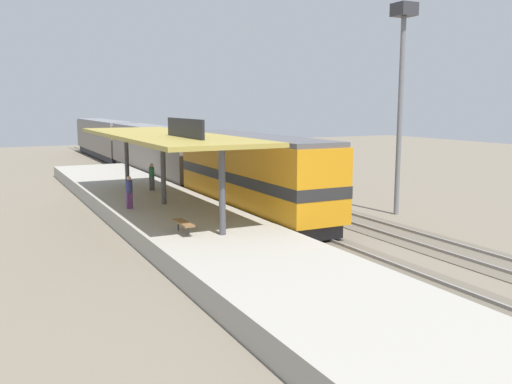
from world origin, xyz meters
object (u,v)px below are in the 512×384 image
at_px(passenger_carriage_rear, 105,138).
at_px(person_walking, 152,175).
at_px(platform_bench, 183,223).
at_px(locomotive, 252,175).
at_px(passenger_carriage_front, 157,152).
at_px(light_mast, 402,65).
at_px(freight_car, 245,162).
at_px(person_waiting, 129,191).

relative_size(passenger_carriage_rear, person_walking, 11.70).
bearing_deg(platform_bench, passenger_carriage_rear, 82.30).
distance_m(locomotive, passenger_carriage_rear, 38.80).
relative_size(platform_bench, locomotive, 0.12).
distance_m(passenger_carriage_front, passenger_carriage_rear, 20.80).
xyz_separation_m(passenger_carriage_front, light_mast, (7.80, -20.92, 6.08)).
distance_m(platform_bench, locomotive, 8.26).
distance_m(locomotive, light_mast, 10.26).
bearing_deg(passenger_carriage_rear, locomotive, -90.00).
relative_size(light_mast, person_walking, 6.84).
height_order(passenger_carriage_rear, freight_car, passenger_carriage_rear).
xyz_separation_m(platform_bench, passenger_carriage_rear, (6.00, 44.37, 0.97)).
xyz_separation_m(passenger_carriage_rear, light_mast, (7.80, -41.72, 6.08)).
bearing_deg(person_waiting, light_mast, -15.24).
distance_m(freight_car, light_mast, 15.14).
distance_m(locomotive, person_walking, 7.52).
xyz_separation_m(passenger_carriage_rear, person_waiting, (-6.60, -37.79, -0.46)).
bearing_deg(passenger_carriage_front, freight_car, -58.77).
relative_size(person_waiting, person_walking, 1.00).
bearing_deg(person_waiting, person_walking, 62.92).
xyz_separation_m(platform_bench, passenger_carriage_front, (6.00, 23.57, 0.97)).
relative_size(passenger_carriage_front, person_waiting, 11.70).
distance_m(platform_bench, light_mast, 15.72).
height_order(freight_car, person_walking, freight_car).
bearing_deg(platform_bench, passenger_carriage_front, 75.72).
distance_m(platform_bench, person_walking, 12.23).
bearing_deg(passenger_carriage_rear, light_mast, -79.41).
distance_m(freight_car, person_waiting, 14.63).
xyz_separation_m(passenger_carriage_front, passenger_carriage_rear, (0.00, 20.80, 0.00)).
bearing_deg(passenger_carriage_front, light_mast, -69.55).
distance_m(light_mast, person_walking, 16.30).
bearing_deg(person_waiting, freight_car, 40.03).
bearing_deg(person_walking, freight_car, 25.21).
distance_m(passenger_carriage_front, freight_car, 8.88).
bearing_deg(locomotive, passenger_carriage_rear, 90.00).
bearing_deg(person_walking, person_waiting, -117.08).
relative_size(passenger_carriage_rear, person_waiting, 11.70).
bearing_deg(person_waiting, passenger_carriage_rear, 80.09).
height_order(passenger_carriage_front, freight_car, passenger_carriage_front).
height_order(freight_car, person_waiting, freight_car).
relative_size(freight_car, person_waiting, 7.02).
height_order(locomotive, freight_car, locomotive).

